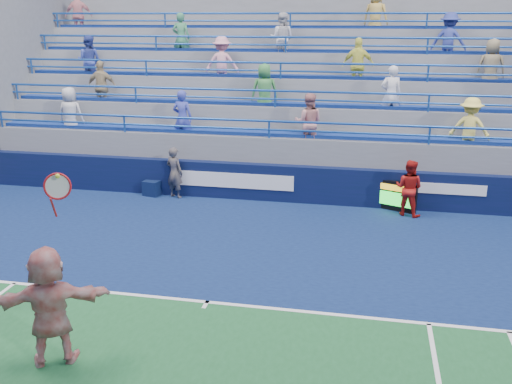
% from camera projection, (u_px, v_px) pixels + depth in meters
% --- Properties ---
extents(ground, '(120.00, 120.00, 0.00)m').
position_uv_depth(ground, '(207.00, 303.00, 10.92)').
color(ground, '#333538').
extents(sponsor_wall, '(18.00, 0.32, 1.10)m').
position_uv_depth(sponsor_wall, '(268.00, 183.00, 16.84)').
color(sponsor_wall, '#091433').
rests_on(sponsor_wall, ground).
extents(bleacher_stand, '(18.00, 5.60, 6.13)m').
position_uv_depth(bleacher_stand, '(287.00, 126.00, 20.08)').
color(bleacher_stand, slate).
rests_on(bleacher_stand, ground).
extents(serve_speed_board, '(1.20, 0.59, 0.86)m').
position_uv_depth(serve_speed_board, '(395.00, 196.00, 15.97)').
color(serve_speed_board, black).
rests_on(serve_speed_board, ground).
extents(judge_chair, '(0.56, 0.57, 0.84)m').
position_uv_depth(judge_chair, '(153.00, 187.00, 17.42)').
color(judge_chair, '#0C183B').
rests_on(judge_chair, ground).
extents(tennis_player, '(1.89, 1.24, 3.14)m').
position_uv_depth(tennis_player, '(50.00, 306.00, 8.80)').
color(tennis_player, silver).
rests_on(tennis_player, ground).
extents(line_judge, '(0.66, 0.55, 1.56)m').
position_uv_depth(line_judge, '(175.00, 173.00, 17.05)').
color(line_judge, '#141A37').
rests_on(line_judge, ground).
extents(ball_girl, '(0.93, 0.84, 1.57)m').
position_uv_depth(ball_girl, '(409.00, 188.00, 15.51)').
color(ball_girl, '#AF1714').
rests_on(ball_girl, ground).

